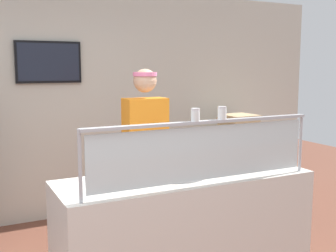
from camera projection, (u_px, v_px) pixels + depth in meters
shop_rear_unit at (98, 102)px, 5.06m from camera, size 6.37×0.13×2.70m
serving_counter at (185, 235)px, 3.26m from camera, size 1.97×0.67×0.95m
sneeze_guard at (205, 145)px, 2.91m from camera, size 1.79×0.06×0.46m
pizza_tray at (175, 173)px, 3.22m from camera, size 0.52×0.52×0.04m
pizza_server at (176, 171)px, 3.20m from camera, size 0.10×0.28×0.01m
parmesan_shaker at (195, 116)px, 2.84m from camera, size 0.06×0.06×0.09m
pepper_flake_shaker at (222, 114)px, 2.94m from camera, size 0.06×0.06×0.09m
worker_figure at (146, 152)px, 3.79m from camera, size 0.41×0.50×1.76m
prep_shelf at (238, 168)px, 5.53m from camera, size 0.70×0.55×0.89m
pizza_box_stack at (239, 125)px, 5.45m from camera, size 0.45×0.43×0.27m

